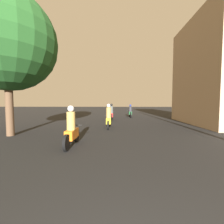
# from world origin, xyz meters

# --- Properties ---
(motorcycle_orange) EXTENTS (0.60, 1.88, 1.57)m
(motorcycle_orange) POSITION_xyz_m (-1.94, 5.37, 0.62)
(motorcycle_orange) COLOR black
(motorcycle_orange) RESTS_ON ground_plane
(motorcycle_yellow) EXTENTS (0.60, 2.01, 1.61)m
(motorcycle_yellow) POSITION_xyz_m (-0.73, 9.62, 0.64)
(motorcycle_yellow) COLOR black
(motorcycle_yellow) RESTS_ON ground_plane
(motorcycle_red) EXTENTS (0.60, 2.08, 1.59)m
(motorcycle_red) POSITION_xyz_m (-0.70, 14.05, 0.63)
(motorcycle_red) COLOR black
(motorcycle_red) RESTS_ON ground_plane
(motorcycle_green) EXTENTS (0.60, 1.98, 1.48)m
(motorcycle_green) POSITION_xyz_m (1.37, 16.91, 0.59)
(motorcycle_green) COLOR black
(motorcycle_green) RESTS_ON ground_plane
(building_right_near) EXTENTS (5.02, 7.17, 8.16)m
(building_right_near) POSITION_xyz_m (8.01, 11.74, 4.08)
(building_right_near) COLOR tan
(building_right_near) RESTS_ON ground_plane
(street_tree) EXTENTS (4.79, 4.79, 7.06)m
(street_tree) POSITION_xyz_m (-5.61, 7.08, 4.65)
(street_tree) COLOR brown
(street_tree) RESTS_ON ground_plane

